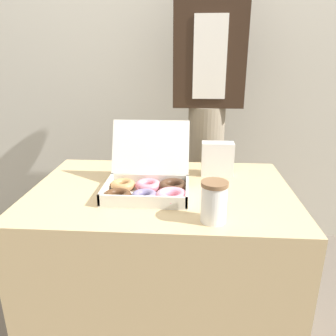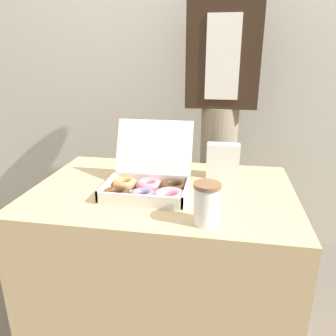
# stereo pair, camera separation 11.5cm
# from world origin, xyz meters

# --- Properties ---
(wall_back) EXTENTS (10.00, 0.05, 2.60)m
(wall_back) POSITION_xyz_m (0.00, 0.99, 1.30)
(wall_back) COLOR beige
(wall_back) RESTS_ON ground_plane
(table) EXTENTS (0.97, 0.65, 0.74)m
(table) POSITION_xyz_m (0.00, 0.00, 0.37)
(table) COLOR tan
(table) RESTS_ON ground_plane
(donut_box) EXTENTS (0.33, 0.31, 0.24)m
(donut_box) POSITION_xyz_m (-0.04, -0.05, 0.77)
(donut_box) COLOR silver
(donut_box) RESTS_ON table
(coffee_cup) EXTENTS (0.08, 0.08, 0.13)m
(coffee_cup) POSITION_xyz_m (0.18, -0.24, 0.80)
(coffee_cup) COLOR white
(coffee_cup) RESTS_ON table
(napkin_holder) EXTENTS (0.13, 0.06, 0.14)m
(napkin_holder) POSITION_xyz_m (0.22, 0.16, 0.81)
(napkin_holder) COLOR silver
(napkin_holder) RESTS_ON table
(person_customer) EXTENTS (0.35, 0.23, 1.80)m
(person_customer) POSITION_xyz_m (0.19, 0.61, 1.03)
(person_customer) COLOR gray
(person_customer) RESTS_ON ground_plane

